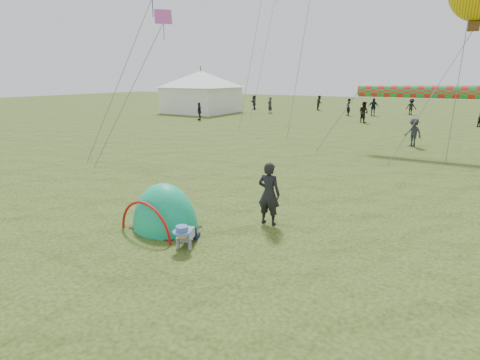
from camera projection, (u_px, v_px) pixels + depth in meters
The scene contains 16 objects.
ground at pixel (178, 253), 8.37m from camera, with size 140.00×140.00×0.00m, color #15390A.
crawling_toddler at pixel (186, 234), 8.64m from camera, with size 0.55×0.78×0.60m, color black, non-canonical shape.
popup_tent at pixel (166, 227), 9.79m from camera, with size 1.84×1.51×2.38m, color #009E5E.
standing_adult at pixel (269, 194), 9.82m from camera, with size 0.62×0.40×1.69m, color black.
event_marquee at pixel (201, 90), 40.58m from camera, with size 6.90×6.90×4.75m, color white, non-canonical shape.
crowd_person_1 at pixel (319, 103), 43.75m from camera, with size 0.83×0.65×1.71m, color black.
crowd_person_5 at pixel (254, 102), 44.96m from camera, with size 1.55×0.49×1.67m, color black.
crowd_person_6 at pixel (348, 107), 37.68m from camera, with size 0.62×0.41×1.71m, color black.
crowd_person_8 at pixel (199, 111), 33.77m from camera, with size 0.93×0.39×1.58m, color black.
crowd_person_9 at pixel (411, 107), 38.46m from camera, with size 1.07×0.61×1.65m, color black.
crowd_person_12 at pixel (270, 105), 40.26m from camera, with size 0.61×0.40×1.69m, color #242529.
crowd_person_13 at pixel (364, 112), 31.87m from camera, with size 0.87×0.67×1.78m, color black.
crowd_person_14 at pixel (373, 107), 37.49m from camera, with size 1.03×0.43×1.75m, color black.
crowd_person_15 at pixel (413, 132), 20.95m from camera, with size 1.02×0.59×1.58m, color #282B33.
rainbow_tube_kite at pixel (418, 91), 18.52m from camera, with size 0.64×0.64×5.71m, color red.
diamond_kite_5 at pixel (163, 17), 18.62m from camera, with size 0.85×0.85×0.00m, color #D051A7.
Camera 1 is at (5.04, -5.90, 3.81)m, focal length 28.00 mm.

